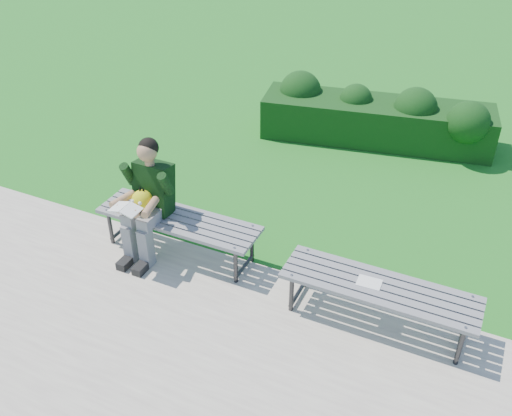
{
  "coord_description": "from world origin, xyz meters",
  "views": [
    {
      "loc": [
        1.96,
        -4.3,
        3.94
      ],
      "look_at": [
        -0.02,
        -0.11,
        0.82
      ],
      "focal_mm": 40.0,
      "sensor_mm": 36.0,
      "label": 1
    }
  ],
  "objects_px": {
    "bench_left": "(178,222)",
    "paper_sheet": "(369,282)",
    "bench_right": "(379,290)",
    "seated_boy": "(147,196)",
    "hedge": "(378,116)"
  },
  "relations": [
    {
      "from": "seated_boy",
      "to": "paper_sheet",
      "type": "distance_m",
      "value": 2.44
    },
    {
      "from": "seated_boy",
      "to": "paper_sheet",
      "type": "height_order",
      "value": "seated_boy"
    },
    {
      "from": "seated_boy",
      "to": "hedge",
      "type": "bearing_deg",
      "value": 67.76
    },
    {
      "from": "hedge",
      "to": "bench_right",
      "type": "distance_m",
      "value": 3.86
    },
    {
      "from": "bench_right",
      "to": "seated_boy",
      "type": "distance_m",
      "value": 2.54
    },
    {
      "from": "bench_right",
      "to": "paper_sheet",
      "type": "xyz_separation_m",
      "value": [
        -0.1,
        0.0,
        0.06
      ]
    },
    {
      "from": "hedge",
      "to": "paper_sheet",
      "type": "distance_m",
      "value": 3.84
    },
    {
      "from": "bench_right",
      "to": "paper_sheet",
      "type": "height_order",
      "value": "bench_right"
    },
    {
      "from": "hedge",
      "to": "bench_left",
      "type": "bearing_deg",
      "value": -108.56
    },
    {
      "from": "hedge",
      "to": "seated_boy",
      "type": "bearing_deg",
      "value": -112.24
    },
    {
      "from": "bench_left",
      "to": "seated_boy",
      "type": "xyz_separation_m",
      "value": [
        -0.3,
        -0.09,
        0.3
      ]
    },
    {
      "from": "bench_left",
      "to": "hedge",
      "type": "bearing_deg",
      "value": 71.44
    },
    {
      "from": "bench_left",
      "to": "paper_sheet",
      "type": "xyz_separation_m",
      "value": [
        2.13,
        -0.14,
        0.06
      ]
    },
    {
      "from": "bench_right",
      "to": "seated_boy",
      "type": "height_order",
      "value": "seated_boy"
    },
    {
      "from": "hedge",
      "to": "seated_boy",
      "type": "distance_m",
      "value": 3.99
    }
  ]
}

